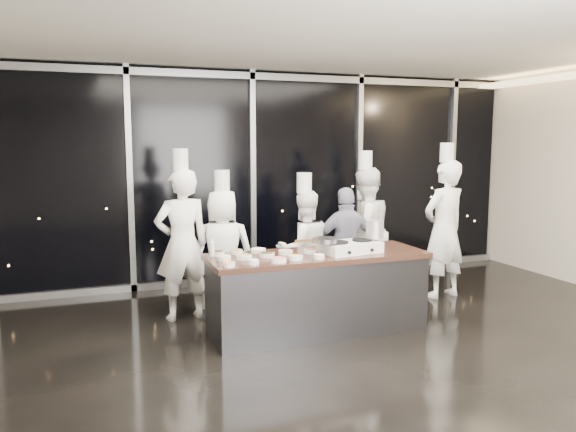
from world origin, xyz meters
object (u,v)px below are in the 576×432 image
object	(u,v)px
frying_pan	(324,240)
chef_right	(364,231)
chef_left	(223,250)
chef_side	(444,228)
demo_counter	(317,292)
guest	(347,246)
stove	(350,247)
chef_far_left	(182,243)
chef_center	(304,249)
stock_pot	(375,229)

from	to	relation	value
frying_pan	chef_right	xyz separation A→B (m)	(1.19, 1.32, -0.16)
chef_left	chef_side	xyz separation A→B (m)	(3.02, -0.34, 0.17)
chef_side	demo_counter	bearing A→B (deg)	6.83
chef_side	frying_pan	bearing A→B (deg)	9.59
frying_pan	chef_left	world-z (taller)	chef_left
chef_left	guest	bearing A→B (deg)	-170.27
stove	chef_far_left	distance (m)	2.01
chef_center	guest	distance (m)	0.59
demo_counter	chef_center	world-z (taller)	chef_center
chef_far_left	stove	bearing A→B (deg)	140.68
chef_far_left	guest	world-z (taller)	chef_far_left
demo_counter	chef_far_left	distance (m)	1.73
frying_pan	guest	world-z (taller)	guest
frying_pan	guest	distance (m)	1.26
chef_left	chef_center	world-z (taller)	chef_left
stove	guest	world-z (taller)	guest
frying_pan	chef_side	xyz separation A→B (m)	(2.17, 0.83, -0.10)
chef_left	chef_side	world-z (taller)	chef_side
guest	chef_center	bearing A→B (deg)	6.42
stove	chef_left	size ratio (longest dim) A/B	0.39
demo_counter	guest	size ratio (longest dim) A/B	1.59
chef_right	demo_counter	bearing A→B (deg)	32.67
chef_right	stock_pot	bearing A→B (deg)	55.03
stove	frying_pan	size ratio (longest dim) A/B	1.37
guest	chef_right	world-z (taller)	chef_right
demo_counter	chef_right	world-z (taller)	chef_right
frying_pan	chef_far_left	world-z (taller)	chef_far_left
chef_right	chef_side	distance (m)	1.09
stock_pot	chef_left	size ratio (longest dim) A/B	0.11
chef_side	stove	bearing A→B (deg)	12.29
chef_center	chef_side	size ratio (longest dim) A/B	0.83
stove	chef_side	world-z (taller)	chef_side
chef_left	chef_side	distance (m)	3.05
demo_counter	chef_side	bearing A→B (deg)	18.10
chef_center	guest	xyz separation A→B (m)	(0.59, -0.04, 0.00)
stove	guest	size ratio (longest dim) A/B	0.45
chef_center	chef_right	distance (m)	1.08
chef_side	stock_pot	bearing A→B (deg)	15.84
chef_left	chef_side	bearing A→B (deg)	-169.72
chef_center	chef_side	world-z (taller)	chef_side
guest	chef_side	world-z (taller)	chef_side
stock_pot	chef_left	bearing A→B (deg)	143.81
stock_pot	guest	size ratio (longest dim) A/B	0.13
stove	chef_center	distance (m)	1.01
chef_left	chef_side	size ratio (longest dim) A/B	0.85
chef_center	frying_pan	bearing A→B (deg)	79.76
demo_counter	chef_center	bearing A→B (deg)	77.39
demo_counter	chef_far_left	xyz separation A→B (m)	(-1.34, 0.99, 0.48)
stove	chef_side	xyz separation A→B (m)	(1.83, 0.80, -0.00)
frying_pan	chef_far_left	xyz separation A→B (m)	(-1.37, 1.09, -0.13)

